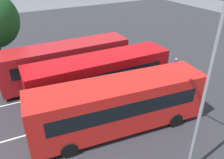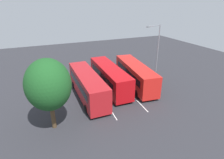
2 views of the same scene
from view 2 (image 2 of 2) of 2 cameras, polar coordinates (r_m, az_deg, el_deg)
name	(u,v)px [view 2 (image 2 of 2)]	position (r m, az deg, el deg)	size (l,w,h in m)	color
ground_plane	(112,90)	(27.16, 0.07, -3.25)	(69.09, 69.09, 0.00)	#2B2B30
bus_far_left	(135,74)	(28.17, 7.18, 1.68)	(11.23, 3.86, 3.36)	red
bus_center_left	(109,77)	(27.01, -0.79, 0.89)	(11.08, 2.92, 3.36)	#B70C11
bus_center_right	(87,85)	(24.69, -7.61, -1.58)	(11.04, 2.77, 3.36)	#AD191E
pedestrian	(95,66)	(33.99, -5.42, 4.19)	(0.38, 0.38, 1.78)	#232833
street_lamp	(157,49)	(30.63, 13.69, 9.21)	(0.64, 2.78, 8.73)	gray
depot_tree	(48,85)	(18.31, -19.11, -1.54)	(4.79, 4.31, 7.40)	#4C3823
lane_stripe_outer_left	(124,88)	(27.93, 3.88, -2.50)	(14.09, 0.12, 0.01)	silver
lane_stripe_inner_left	(99,92)	(26.51, -3.96, -4.01)	(14.09, 0.12, 0.01)	silver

